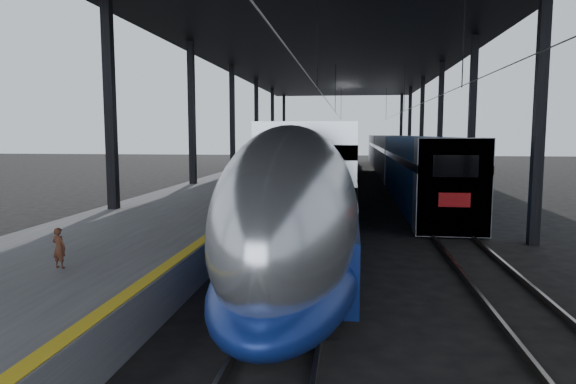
# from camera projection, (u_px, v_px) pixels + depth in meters

# --- Properties ---
(ground) EXTENTS (160.00, 160.00, 0.00)m
(ground) POSITION_uv_depth(u_px,v_px,m) (232.00, 274.00, 14.21)
(ground) COLOR black
(ground) RESTS_ON ground
(platform) EXTENTS (6.00, 80.00, 1.00)m
(platform) POSITION_uv_depth(u_px,v_px,m) (250.00, 184.00, 34.30)
(platform) COLOR #4C4C4F
(platform) RESTS_ON ground
(yellow_strip) EXTENTS (0.30, 80.00, 0.01)m
(yellow_strip) POSITION_uv_depth(u_px,v_px,m) (291.00, 177.00, 33.90)
(yellow_strip) COLOR gold
(yellow_strip) RESTS_ON platform
(rails) EXTENTS (6.52, 80.00, 0.16)m
(rails) POSITION_uv_depth(u_px,v_px,m) (370.00, 192.00, 33.37)
(rails) COLOR slate
(rails) RESTS_ON ground
(canopy) EXTENTS (18.00, 75.00, 9.47)m
(canopy) POSITION_uv_depth(u_px,v_px,m) (332.00, 51.00, 32.67)
(canopy) COLOR black
(canopy) RESTS_ON ground
(tgv_train) EXTENTS (2.92, 65.20, 4.19)m
(tgv_train) POSITION_uv_depth(u_px,v_px,m) (334.00, 160.00, 37.92)
(tgv_train) COLOR #B3B5BA
(tgv_train) RESTS_ON ground
(second_train) EXTENTS (2.70, 56.05, 3.72)m
(second_train) POSITION_uv_depth(u_px,v_px,m) (394.00, 156.00, 45.55)
(second_train) COLOR navy
(second_train) RESTS_ON ground
(child) EXTENTS (0.36, 0.27, 0.88)m
(child) POSITION_uv_depth(u_px,v_px,m) (59.00, 248.00, 10.94)
(child) COLOR #482518
(child) RESTS_ON platform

